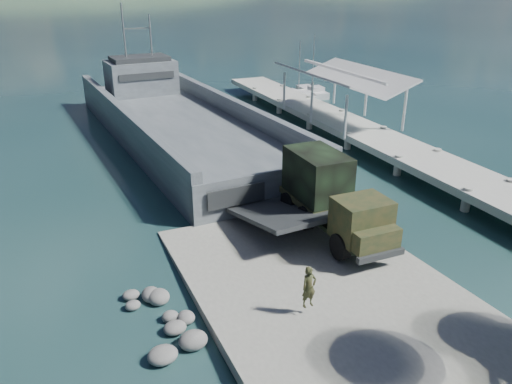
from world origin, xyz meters
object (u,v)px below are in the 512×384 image
object	(u,v)px
landing_craft	(180,129)
soldier	(309,296)
pier	(347,118)
military_truck	(331,196)
sailboat_near	(299,96)
sailboat_far	(313,92)

from	to	relation	value
landing_craft	soldier	world-z (taller)	landing_craft
pier	military_truck	bearing A→B (deg)	-125.29
landing_craft	military_truck	world-z (taller)	landing_craft
pier	soldier	xyz separation A→B (m)	(-14.52, -20.16, -0.29)
soldier	sailboat_near	distance (m)	38.32
military_truck	soldier	world-z (taller)	military_truck
pier	sailboat_near	xyz separation A→B (m)	(3.01, 13.90, -1.27)
sailboat_far	sailboat_near	bearing A→B (deg)	-150.53
pier	sailboat_far	bearing A→B (deg)	70.66
sailboat_near	sailboat_far	distance (m)	2.50
pier	landing_craft	distance (m)	13.51
pier	sailboat_near	distance (m)	14.28
pier	landing_craft	size ratio (longest dim) A/B	1.19
landing_craft	sailboat_far	xyz separation A→B (m)	(17.92, 10.34, -0.53)
military_truck	sailboat_near	size ratio (longest dim) A/B	1.24
pier	military_truck	xyz separation A→B (m)	(-10.23, -14.46, 0.67)
pier	sailboat_far	distance (m)	15.93
soldier	sailboat_far	distance (m)	40.34
military_truck	soldier	size ratio (longest dim) A/B	4.77
pier	landing_craft	xyz separation A→B (m)	(-12.66, 4.64, -0.72)
soldier	sailboat_far	xyz separation A→B (m)	(19.77, 35.15, -0.95)
soldier	military_truck	bearing A→B (deg)	48.22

